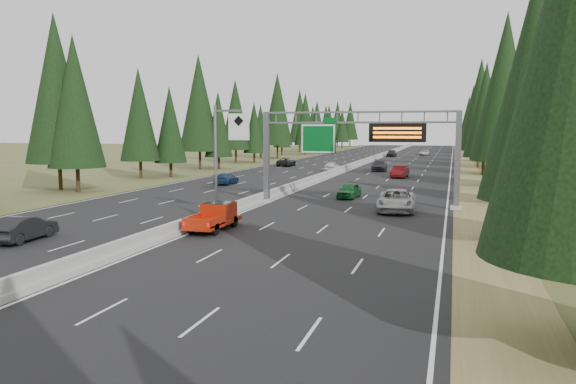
% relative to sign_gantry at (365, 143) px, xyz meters
% --- Properties ---
extents(road, '(32.00, 260.00, 0.08)m').
position_rel_sign_gantry_xyz_m(road, '(-8.92, 45.12, -5.23)').
color(road, black).
rests_on(road, ground).
extents(shoulder_right, '(3.60, 260.00, 0.06)m').
position_rel_sign_gantry_xyz_m(shoulder_right, '(8.88, 45.12, -5.24)').
color(shoulder_right, olive).
rests_on(shoulder_right, ground).
extents(shoulder_left, '(3.60, 260.00, 0.06)m').
position_rel_sign_gantry_xyz_m(shoulder_left, '(-26.72, 45.12, -5.24)').
color(shoulder_left, '#4A5326').
rests_on(shoulder_left, ground).
extents(median_barrier, '(0.70, 260.00, 0.85)m').
position_rel_sign_gantry_xyz_m(median_barrier, '(-8.92, 45.12, -4.85)').
color(median_barrier, gray).
rests_on(median_barrier, road).
extents(sign_gantry, '(16.75, 0.98, 7.80)m').
position_rel_sign_gantry_xyz_m(sign_gantry, '(0.00, 0.00, 0.00)').
color(sign_gantry, slate).
rests_on(sign_gantry, road).
extents(hov_sign_pole, '(2.80, 0.50, 8.00)m').
position_rel_sign_gantry_xyz_m(hov_sign_pole, '(-8.33, -9.92, -0.54)').
color(hov_sign_pole, slate).
rests_on(hov_sign_pole, road).
extents(tree_row_right, '(11.15, 238.38, 18.93)m').
position_rel_sign_gantry_xyz_m(tree_row_right, '(13.05, 39.68, 4.27)').
color(tree_row_right, black).
rests_on(tree_row_right, ground).
extents(tree_row_left, '(11.24, 239.40, 18.37)m').
position_rel_sign_gantry_xyz_m(tree_row_left, '(-31.17, 35.70, 3.67)').
color(tree_row_left, black).
rests_on(tree_row_left, ground).
extents(silver_minivan, '(3.13, 6.21, 1.68)m').
position_rel_sign_gantry_xyz_m(silver_minivan, '(2.81, -2.15, -4.35)').
color(silver_minivan, '#AEAEB3').
rests_on(silver_minivan, road).
extents(red_pickup, '(1.83, 5.13, 1.67)m').
position_rel_sign_gantry_xyz_m(red_pickup, '(-7.42, -13.30, -4.26)').
color(red_pickup, black).
rests_on(red_pickup, road).
extents(car_ahead_green, '(1.91, 4.16, 1.38)m').
position_rel_sign_gantry_xyz_m(car_ahead_green, '(-2.20, 5.12, -4.50)').
color(car_ahead_green, '#135623').
rests_on(car_ahead_green, road).
extents(car_ahead_dkred, '(2.14, 4.96, 1.59)m').
position_rel_sign_gantry_xyz_m(car_ahead_dkred, '(0.26, 28.46, -4.39)').
color(car_ahead_dkred, '#600D0F').
rests_on(car_ahead_dkred, road).
extents(car_ahead_dkgrey, '(2.72, 5.71, 1.61)m').
position_rel_sign_gantry_xyz_m(car_ahead_dkgrey, '(-3.84, 39.72, -4.39)').
color(car_ahead_dkgrey, black).
rests_on(car_ahead_dkgrey, road).
extents(car_ahead_white, '(2.41, 4.84, 1.32)m').
position_rel_sign_gantry_xyz_m(car_ahead_white, '(0.16, 92.20, -4.53)').
color(car_ahead_white, silver).
rests_on(car_ahead_white, road).
extents(car_ahead_far, '(2.08, 4.84, 1.63)m').
position_rel_sign_gantry_xyz_m(car_ahead_far, '(-6.78, 84.24, -4.37)').
color(car_ahead_far, black).
rests_on(car_ahead_far, road).
extents(car_onc_near, '(1.86, 4.47, 1.44)m').
position_rel_sign_gantry_xyz_m(car_onc_near, '(-16.41, -19.88, -4.47)').
color(car_onc_near, black).
rests_on(car_onc_near, road).
extents(car_onc_blue, '(2.03, 4.57, 1.30)m').
position_rel_sign_gantry_xyz_m(car_onc_blue, '(-18.09, 13.76, -4.54)').
color(car_onc_blue, navy).
rests_on(car_onc_blue, road).
extents(car_onc_white, '(2.06, 4.47, 1.49)m').
position_rel_sign_gantry_xyz_m(car_onc_white, '(-10.42, 36.24, -4.45)').
color(car_onc_white, silver).
rests_on(car_onc_white, road).
extents(car_onc_far, '(2.53, 5.22, 1.43)m').
position_rel_sign_gantry_xyz_m(car_onc_far, '(-20.47, 45.87, -4.47)').
color(car_onc_far, black).
rests_on(car_onc_far, road).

